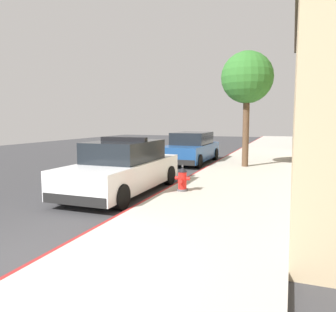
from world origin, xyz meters
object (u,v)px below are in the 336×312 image
object	(u,v)px
fire_hydrant	(182,179)
street_tree	(247,78)
police_cruiser	(123,168)
parked_car_silver_ahead	(192,148)

from	to	relation	value
fire_hydrant	street_tree	world-z (taller)	street_tree
police_cruiser	fire_hydrant	size ratio (longest dim) A/B	6.37
police_cruiser	fire_hydrant	xyz separation A→B (m)	(1.79, 0.27, -0.26)
fire_hydrant	street_tree	bearing A→B (deg)	80.13
fire_hydrant	parked_car_silver_ahead	bearing A→B (deg)	104.52
fire_hydrant	street_tree	distance (m)	6.88
parked_car_silver_ahead	fire_hydrant	distance (m)	7.41
parked_car_silver_ahead	fire_hydrant	size ratio (longest dim) A/B	6.37
parked_car_silver_ahead	police_cruiser	bearing A→B (deg)	-89.49
street_tree	police_cruiser	bearing A→B (deg)	-114.65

